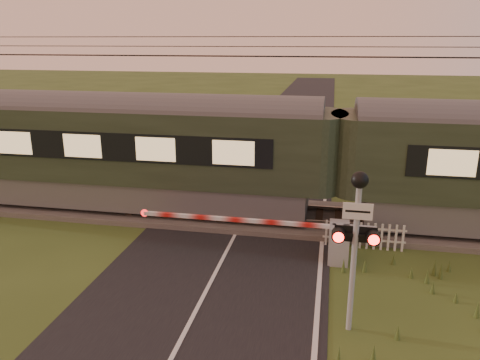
% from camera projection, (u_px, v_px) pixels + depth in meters
% --- Properties ---
extents(ground, '(160.00, 160.00, 0.00)m').
position_uv_depth(ground, '(191.00, 320.00, 10.45)').
color(ground, '#37491C').
rests_on(ground, ground).
extents(road, '(6.00, 140.00, 0.03)m').
position_uv_depth(road, '(189.00, 326.00, 10.22)').
color(road, black).
rests_on(road, ground).
extents(track_bed, '(140.00, 3.40, 0.39)m').
position_uv_depth(track_bed, '(245.00, 215.00, 16.53)').
color(track_bed, '#47423D').
rests_on(track_bed, ground).
extents(overhead_wires, '(120.00, 0.62, 0.62)m').
position_uv_depth(overhead_wires, '(245.00, 49.00, 14.90)').
color(overhead_wires, black).
rests_on(overhead_wires, ground).
extents(train, '(42.17, 2.91, 3.93)m').
position_uv_depth(train, '(337.00, 159.00, 15.33)').
color(train, slate).
rests_on(train, ground).
extents(boom_gate, '(6.86, 0.85, 1.13)m').
position_uv_depth(boom_gate, '(327.00, 240.00, 13.14)').
color(boom_gate, gray).
rests_on(boom_gate, ground).
extents(crossing_signal, '(0.90, 0.36, 3.54)m').
position_uv_depth(crossing_signal, '(356.00, 224.00, 9.43)').
color(crossing_signal, gray).
rests_on(crossing_signal, ground).
extents(picket_fence, '(2.42, 0.07, 0.83)m').
position_uv_depth(picket_fence, '(364.00, 235.00, 13.92)').
color(picket_fence, silver).
rests_on(picket_fence, ground).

